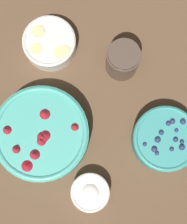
{
  "coord_description": "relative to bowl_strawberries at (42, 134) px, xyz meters",
  "views": [
    {
      "loc": [
        0.13,
        -0.08,
        0.99
      ],
      "look_at": [
        0.08,
        0.06,
        0.05
      ],
      "focal_mm": 60.0,
      "sensor_mm": 36.0,
      "label": 1
    }
  ],
  "objects": [
    {
      "name": "bowl_bananas",
      "position": [
        -0.06,
        0.24,
        -0.01
      ],
      "size": [
        0.14,
        0.14,
        0.05
      ],
      "color": "silver",
      "rests_on": "ground_plane"
    },
    {
      "name": "ground_plane",
      "position": [
        0.02,
        0.03,
        -0.04
      ],
      "size": [
        4.0,
        4.0,
        0.0
      ],
      "primitive_type": "plane",
      "color": "brown"
    },
    {
      "name": "bowl_cream",
      "position": [
        0.16,
        -0.1,
        -0.02
      ],
      "size": [
        0.1,
        0.1,
        0.05
      ],
      "color": "silver",
      "rests_on": "ground_plane"
    },
    {
      "name": "bowl_strawberries",
      "position": [
        0.0,
        0.0,
        0.0
      ],
      "size": [
        0.24,
        0.24,
        0.1
      ],
      "color": "#47AD9E",
      "rests_on": "ground_plane"
    },
    {
      "name": "bowl_blueberries",
      "position": [
        0.3,
        0.09,
        -0.01
      ],
      "size": [
        0.17,
        0.17,
        0.07
      ],
      "color": "teal",
      "rests_on": "ground_plane"
    },
    {
      "name": "jar_chocolate",
      "position": [
        0.14,
        0.25,
        0.01
      ],
      "size": [
        0.09,
        0.09,
        0.11
      ],
      "color": "#4C3D33",
      "rests_on": "ground_plane"
    }
  ]
}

